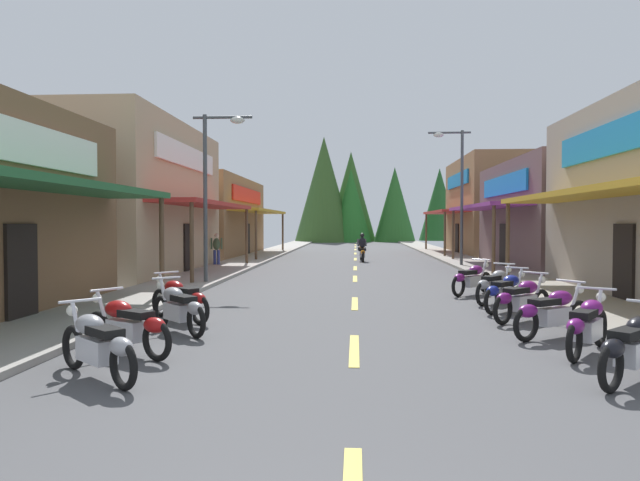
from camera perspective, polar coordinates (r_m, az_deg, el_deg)
name	(u,v)px	position (r m, az deg, el deg)	size (l,w,h in m)	color
ground	(355,269)	(27.31, 3.53, -2.82)	(9.40, 80.32, 0.10)	#4C4C4F
sidewalk_left	(233,266)	(27.94, -8.64, -2.51)	(2.37, 80.32, 0.12)	#9E9991
sidewalk_right	(480,267)	(27.93, 15.71, -2.55)	(2.37, 80.32, 0.12)	gray
centerline_dashes	(355,263)	(30.46, 3.54, -2.24)	(0.16, 54.92, 0.01)	#E0C64C
storefront_left_middle	(95,199)	(26.14, -21.52, 3.87)	(9.82, 11.19, 6.29)	tan
storefront_left_far	(186,217)	(38.63, -13.26, 2.28)	(10.07, 13.30, 5.03)	olive
storefront_right_middle	(582,215)	(29.64, 24.70, 2.36)	(9.11, 10.88, 5.04)	brown
storefront_right_far	(517,207)	(41.53, 19.08, 3.21)	(9.91, 10.80, 6.53)	olive
streetlamp_left	(214,173)	(19.86, -10.52, 6.59)	(2.02, 0.30, 5.80)	#474C51
streetlamp_right	(456,179)	(28.27, 13.41, 5.97)	(2.02, 0.30, 6.55)	#474C51
motorcycle_parked_right_0	(634,346)	(8.71, 28.85, -9.19)	(1.59, 1.57, 1.04)	black
motorcycle_parked_right_1	(588,324)	(10.19, 25.15, -7.58)	(1.34, 1.79, 1.04)	black
motorcycle_parked_right_2	(552,311)	(11.39, 22.16, -6.57)	(1.81, 1.31, 1.04)	black
motorcycle_parked_right_3	(522,299)	(13.07, 19.51, -5.49)	(1.64, 1.53, 1.04)	black
motorcycle_parked_right_4	(506,291)	(14.39, 18.11, -4.82)	(1.48, 1.68, 1.04)	black
motorcycle_parked_right_5	(495,285)	(15.77, 17.08, -4.25)	(1.43, 1.73, 1.04)	black
motorcycle_parked_right_6	(472,278)	(17.42, 14.91, -3.67)	(1.51, 1.65, 1.04)	black
motorcycle_parked_left_0	(98,344)	(8.35, -21.32, -9.56)	(1.69, 1.46, 1.04)	black
motorcycle_parked_left_1	(127,325)	(9.70, -18.67, -7.97)	(1.88, 1.21, 1.04)	black
motorcycle_parked_left_2	(178,307)	(11.40, -13.95, -6.49)	(1.54, 1.63, 1.04)	black
motorcycle_parked_left_3	(180,298)	(12.72, -13.80, -5.64)	(1.71, 1.44, 1.04)	black
rider_cruising_lead	(362,250)	(31.66, 4.22, -0.92)	(0.60, 2.14, 1.57)	black
pedestrian_by_shop	(217,248)	(28.15, -10.29, -0.69)	(0.56, 0.31, 1.62)	#333F8C
treeline_backdrop	(361,197)	(67.05, 4.10, 4.33)	(19.85, 12.16, 12.01)	#215323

